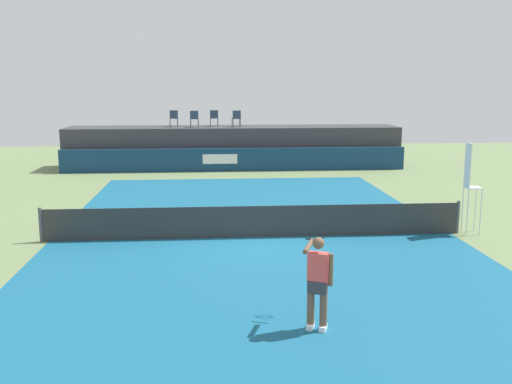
{
  "coord_description": "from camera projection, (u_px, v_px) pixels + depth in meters",
  "views": [
    {
      "loc": [
        -1.3,
        -16.84,
        4.49
      ],
      "look_at": [
        0.19,
        2.0,
        1.0
      ],
      "focal_mm": 41.08,
      "sensor_mm": 36.0,
      "label": 1
    }
  ],
  "objects": [
    {
      "name": "spectator_chair_right",
      "position": [
        236.0,
        118.0,
        31.67
      ],
      "size": [
        0.48,
        0.48,
        0.89
      ],
      "color": "#2D3D56",
      "rests_on": "spectator_platform"
    },
    {
      "name": "spectator_chair_center",
      "position": [
        214.0,
        117.0,
        32.05
      ],
      "size": [
        0.44,
        0.44,
        0.89
      ],
      "color": "#2D3D56",
      "rests_on": "spectator_platform"
    },
    {
      "name": "sponsor_wall",
      "position": [
        235.0,
        160.0,
        30.55
      ],
      "size": [
        18.0,
        0.22,
        1.2
      ],
      "color": "navy",
      "rests_on": "ground"
    },
    {
      "name": "court_inner",
      "position": [
        255.0,
        237.0,
        17.42
      ],
      "size": [
        12.0,
        22.0,
        0.0
      ],
      "primitive_type": "cube",
      "color": "#16597A",
      "rests_on": "ground"
    },
    {
      "name": "net_post_far",
      "position": [
        458.0,
        217.0,
        17.81
      ],
      "size": [
        0.1,
        0.1,
        1.0
      ],
      "primitive_type": "cylinder",
      "color": "#4C4C51",
      "rests_on": "ground"
    },
    {
      "name": "umpire_chair",
      "position": [
        470.0,
        182.0,
        17.64
      ],
      "size": [
        0.46,
        0.46,
        2.76
      ],
      "color": "white",
      "rests_on": "ground"
    },
    {
      "name": "tennis_net",
      "position": [
        255.0,
        222.0,
        17.34
      ],
      "size": [
        12.4,
        0.02,
        0.95
      ],
      "primitive_type": "cube",
      "color": "#2D2D2D",
      "rests_on": "ground"
    },
    {
      "name": "net_post_near",
      "position": [
        41.0,
        225.0,
        16.85
      ],
      "size": [
        0.1,
        0.1,
        1.0
      ],
      "primitive_type": "cylinder",
      "color": "#4C4C51",
      "rests_on": "ground"
    },
    {
      "name": "spectator_chair_far_left",
      "position": [
        174.0,
        118.0,
        31.9
      ],
      "size": [
        0.48,
        0.48,
        0.89
      ],
      "color": "#2D3D56",
      "rests_on": "spectator_platform"
    },
    {
      "name": "spectator_chair_left",
      "position": [
        194.0,
        118.0,
        31.4
      ],
      "size": [
        0.44,
        0.44,
        0.89
      ],
      "color": "#2D3D56",
      "rests_on": "spectator_platform"
    },
    {
      "name": "tennis_player",
      "position": [
        318.0,
        279.0,
        10.74
      ],
      "size": [
        0.57,
        1.25,
        1.77
      ],
      "color": "white",
      "rests_on": "court_inner"
    },
    {
      "name": "tennis_ball",
      "position": [
        376.0,
        224.0,
        18.86
      ],
      "size": [
        0.07,
        0.07,
        0.07
      ],
      "primitive_type": "sphere",
      "color": "#D8EA33",
      "rests_on": "court_inner"
    },
    {
      "name": "spectator_platform",
      "position": [
        234.0,
        147.0,
        32.22
      ],
      "size": [
        18.0,
        2.8,
        2.2
      ],
      "primitive_type": "cube",
      "color": "#38383D",
      "rests_on": "ground"
    },
    {
      "name": "ground_plane",
      "position": [
        248.0,
        215.0,
        20.36
      ],
      "size": [
        48.0,
        48.0,
        0.0
      ],
      "primitive_type": "plane",
      "color": "#6B7F51"
    }
  ]
}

